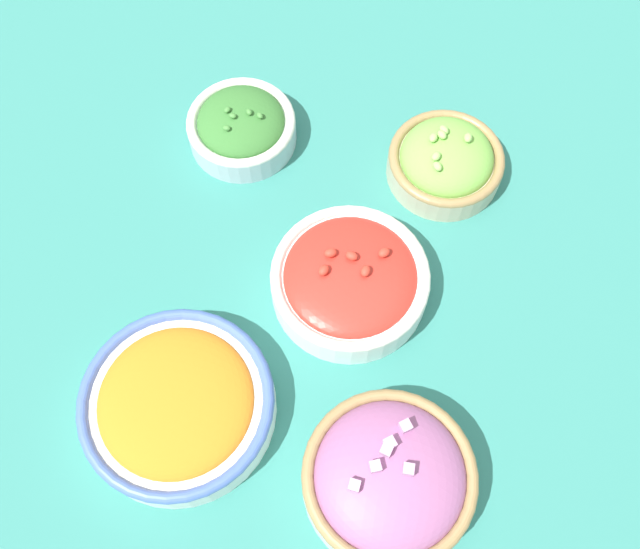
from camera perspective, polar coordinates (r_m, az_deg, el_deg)
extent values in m
plane|color=#337F75|center=(0.80, 0.00, -0.90)|extent=(3.00, 3.00, 0.00)
cylinder|color=white|center=(0.78, 2.41, -0.60)|extent=(0.17, 0.17, 0.04)
torus|color=silver|center=(0.76, 2.47, 0.03)|extent=(0.17, 0.17, 0.01)
ellipsoid|color=red|center=(0.76, 2.47, 0.03)|extent=(0.14, 0.14, 0.03)
ellipsoid|color=red|center=(0.74, 0.31, 0.35)|extent=(0.02, 0.01, 0.01)
ellipsoid|color=red|center=(0.75, 2.55, 1.50)|extent=(0.01, 0.02, 0.01)
ellipsoid|color=red|center=(0.75, 5.14, 1.76)|extent=(0.02, 0.02, 0.01)
ellipsoid|color=red|center=(0.75, 0.85, 1.74)|extent=(0.02, 0.02, 0.01)
ellipsoid|color=red|center=(0.74, 3.63, 0.13)|extent=(0.01, 0.01, 0.01)
cylinder|color=beige|center=(0.87, 9.93, 8.58)|extent=(0.14, 0.14, 0.03)
torus|color=#997A4C|center=(0.85, 10.10, 9.18)|extent=(0.14, 0.14, 0.01)
ellipsoid|color=#7ABC4C|center=(0.85, 10.10, 9.18)|extent=(0.11, 0.11, 0.06)
ellipsoid|color=#99D166|center=(0.84, 11.76, 10.68)|extent=(0.01, 0.01, 0.01)
ellipsoid|color=#99D166|center=(0.84, 9.89, 11.34)|extent=(0.02, 0.02, 0.01)
ellipsoid|color=#99D166|center=(0.81, 9.38, 8.54)|extent=(0.02, 0.01, 0.01)
ellipsoid|color=#99D166|center=(0.82, 9.28, 9.32)|extent=(0.02, 0.01, 0.01)
ellipsoid|color=#99D166|center=(0.83, 9.05, 10.76)|extent=(0.01, 0.01, 0.01)
ellipsoid|color=#99D166|center=(0.83, 9.73, 10.97)|extent=(0.02, 0.02, 0.01)
cylinder|color=#B2C1CC|center=(0.89, -6.24, 11.38)|extent=(0.13, 0.13, 0.03)
torus|color=silver|center=(0.87, -6.35, 12.04)|extent=(0.13, 0.13, 0.01)
ellipsoid|color=#387533|center=(0.87, -6.35, 12.04)|extent=(0.11, 0.11, 0.04)
ellipsoid|color=#47893D|center=(0.86, -7.42, 12.94)|extent=(0.01, 0.01, 0.01)
ellipsoid|color=#47893D|center=(0.85, -5.70, 12.82)|extent=(0.01, 0.01, 0.01)
ellipsoid|color=#47893D|center=(0.84, -7.48, 11.54)|extent=(0.01, 0.01, 0.01)
ellipsoid|color=#47893D|center=(0.85, -7.00, 12.49)|extent=(0.01, 0.01, 0.01)
ellipsoid|color=#47893D|center=(0.85, -4.84, 12.56)|extent=(0.01, 0.01, 0.01)
cylinder|color=white|center=(0.75, -11.21, -10.27)|extent=(0.20, 0.20, 0.04)
torus|color=#4766B7|center=(0.73, -11.47, -9.91)|extent=(0.20, 0.20, 0.01)
ellipsoid|color=orange|center=(0.73, -11.47, -9.91)|extent=(0.16, 0.16, 0.03)
cylinder|color=silver|center=(0.72, 5.44, -16.04)|extent=(0.17, 0.17, 0.05)
torus|color=#997A4C|center=(0.69, 5.61, -15.74)|extent=(0.17, 0.17, 0.01)
ellipsoid|color=#9E5B8E|center=(0.69, 5.61, -15.74)|extent=(0.14, 0.14, 0.05)
cube|color=#C699C1|center=(0.66, 4.44, -15.07)|extent=(0.01, 0.01, 0.01)
cube|color=#C699C1|center=(0.66, 2.76, -16.51)|extent=(0.01, 0.01, 0.01)
cube|color=#C699C1|center=(0.67, 5.61, -13.28)|extent=(0.01, 0.01, 0.01)
cube|color=#C699C1|center=(0.67, 5.32, -13.82)|extent=(0.01, 0.01, 0.01)
cube|color=#C699C1|center=(0.66, 7.08, -15.21)|extent=(0.01, 0.01, 0.01)
cube|color=#C699C1|center=(0.68, 6.85, -11.96)|extent=(0.01, 0.01, 0.01)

